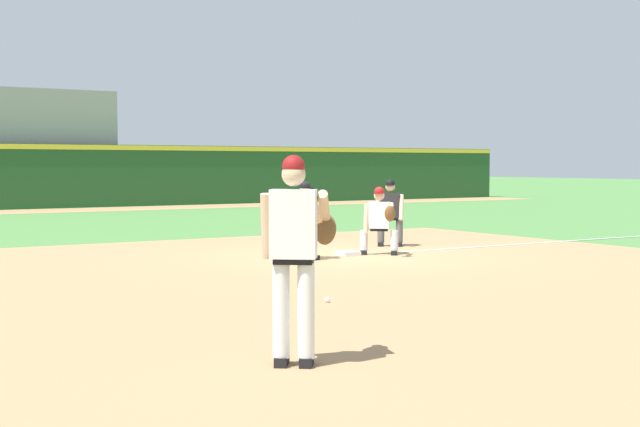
% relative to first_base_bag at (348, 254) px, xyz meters
% --- Properties ---
extents(ground_plane, '(160.00, 160.00, 0.00)m').
position_rel_first_base_bag_xyz_m(ground_plane, '(0.00, 0.00, -0.04)').
color(ground_plane, '#518942').
extents(infield_dirt_patch, '(18.00, 18.00, 0.01)m').
position_rel_first_base_bag_xyz_m(infield_dirt_patch, '(-2.86, -3.81, -0.04)').
color(infield_dirt_patch, tan).
rests_on(infield_dirt_patch, ground).
extents(warning_track_strip, '(48.00, 3.20, 0.01)m').
position_rel_first_base_bag_xyz_m(warning_track_strip, '(0.00, 20.00, -0.04)').
color(warning_track_strip, tan).
rests_on(warning_track_strip, ground).
extents(first_base_bag, '(0.38, 0.38, 0.09)m').
position_rel_first_base_bag_xyz_m(first_base_bag, '(0.00, 0.00, 0.00)').
color(first_base_bag, white).
rests_on(first_base_bag, ground).
extents(baseball, '(0.07, 0.07, 0.07)m').
position_rel_first_base_bag_xyz_m(baseball, '(-3.51, -4.72, -0.01)').
color(baseball, white).
rests_on(baseball, ground).
extents(pitcher, '(0.85, 0.55, 1.86)m').
position_rel_first_base_bag_xyz_m(pitcher, '(-5.69, -7.60, 1.01)').
color(pitcher, black).
rests_on(pitcher, ground).
extents(first_baseman, '(0.71, 1.09, 1.34)m').
position_rel_first_base_bag_xyz_m(first_baseman, '(0.61, -0.22, 0.69)').
color(first_baseman, black).
rests_on(first_baseman, ground).
extents(baserunner, '(0.50, 0.63, 1.46)m').
position_rel_first_base_bag_xyz_m(baserunner, '(-1.06, -0.15, 0.75)').
color(baserunner, black).
rests_on(baserunner, ground).
extents(umpire, '(0.68, 0.66, 1.46)m').
position_rel_first_base_bag_xyz_m(umpire, '(1.89, 1.16, 0.75)').
color(umpire, black).
rests_on(umpire, ground).
extents(outfield_wall, '(48.00, 0.54, 2.60)m').
position_rel_first_base_bag_xyz_m(outfield_wall, '(0.00, 22.00, 1.35)').
color(outfield_wall, '#1E4C23').
rests_on(outfield_wall, ground).
extents(stadium_seating_block, '(6.92, 4.20, 4.90)m').
position_rel_first_base_bag_xyz_m(stadium_seating_block, '(-0.00, 24.90, 2.43)').
color(stadium_seating_block, gray).
rests_on(stadium_seating_block, ground).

